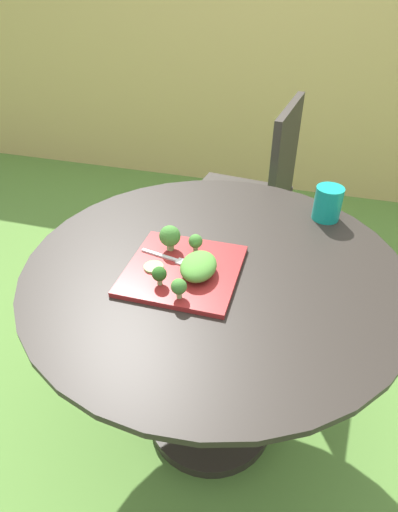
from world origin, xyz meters
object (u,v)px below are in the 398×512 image
(drinking_glass, at_px, (327,205))
(fork, at_px, (172,259))
(patio_chair, at_px, (257,187))
(salad_plate, at_px, (183,270))

(drinking_glass, height_order, fork, drinking_glass)
(fork, bearing_deg, drinking_glass, 42.79)
(patio_chair, distance_m, salad_plate, 0.92)
(fork, bearing_deg, patio_chair, 83.68)
(drinking_glass, bearing_deg, salad_plate, -131.98)
(salad_plate, xyz_separation_m, drinking_glass, (0.35, 0.38, 0.04))
(salad_plate, distance_m, drinking_glass, 0.52)
(drinking_glass, bearing_deg, fork, -137.21)
(patio_chair, relative_size, salad_plate, 3.12)
(patio_chair, distance_m, fork, 0.90)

